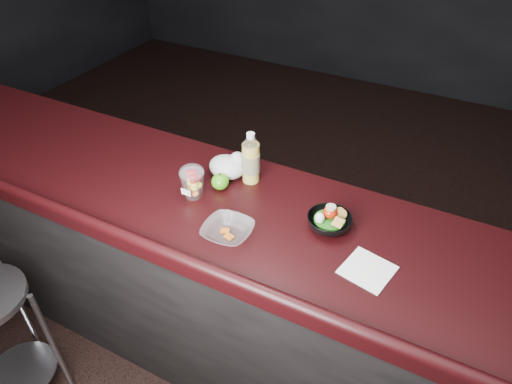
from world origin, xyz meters
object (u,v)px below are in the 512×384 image
(fruit_cup, at_px, (192,181))
(takeout_bowl, at_px, (228,231))
(lemonade_bottle, at_px, (251,161))
(snack_bowl, at_px, (329,221))
(green_apple, at_px, (220,182))

(fruit_cup, height_order, takeout_bowl, fruit_cup)
(lemonade_bottle, distance_m, snack_bowl, 0.43)
(green_apple, bearing_deg, snack_bowl, -2.50)
(lemonade_bottle, xyz_separation_m, fruit_cup, (-0.16, -0.21, -0.02))
(lemonade_bottle, relative_size, fruit_cup, 1.60)
(snack_bowl, bearing_deg, green_apple, 177.50)
(fruit_cup, distance_m, takeout_bowl, 0.29)
(lemonade_bottle, bearing_deg, takeout_bowl, -75.94)
(fruit_cup, height_order, snack_bowl, fruit_cup)
(takeout_bowl, bearing_deg, green_apple, 126.30)
(lemonade_bottle, distance_m, green_apple, 0.16)
(lemonade_bottle, height_order, fruit_cup, lemonade_bottle)
(lemonade_bottle, bearing_deg, fruit_cup, -128.12)
(takeout_bowl, bearing_deg, snack_bowl, 34.35)
(fruit_cup, bearing_deg, takeout_bowl, -30.25)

